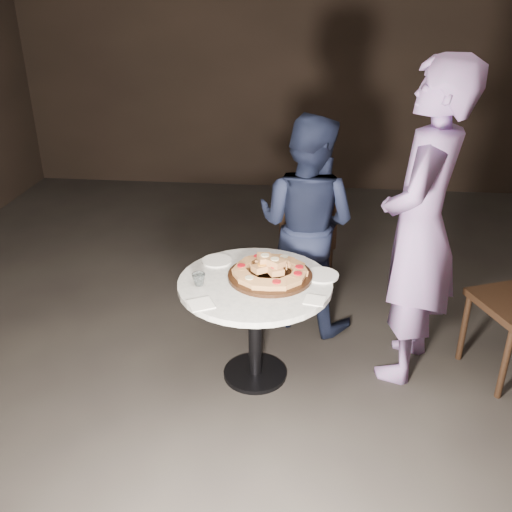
# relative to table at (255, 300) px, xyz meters

# --- Properties ---
(floor) EXTENTS (7.00, 7.00, 0.00)m
(floor) POSITION_rel_table_xyz_m (0.07, 0.02, -0.53)
(floor) COLOR black
(floor) RESTS_ON ground
(table) EXTENTS (1.09, 1.09, 0.65)m
(table) POSITION_rel_table_xyz_m (0.00, 0.00, 0.00)
(table) COLOR black
(table) RESTS_ON ground
(serving_board) EXTENTS (0.56, 0.56, 0.02)m
(serving_board) POSITION_rel_table_xyz_m (0.08, 0.05, 0.13)
(serving_board) COLOR black
(serving_board) RESTS_ON table
(focaccia_pile) EXTENTS (0.43, 0.41, 0.11)m
(focaccia_pile) POSITION_rel_table_xyz_m (0.08, 0.05, 0.18)
(focaccia_pile) COLOR #C2824B
(focaccia_pile) RESTS_ON serving_board
(plate_left) EXTENTS (0.21, 0.21, 0.01)m
(plate_left) POSITION_rel_table_xyz_m (-0.25, 0.22, 0.13)
(plate_left) COLOR white
(plate_left) RESTS_ON table
(plate_right) EXTENTS (0.25, 0.25, 0.01)m
(plate_right) POSITION_rel_table_xyz_m (0.37, 0.09, 0.13)
(plate_right) COLOR white
(plate_right) RESTS_ON table
(water_glass) EXTENTS (0.09, 0.09, 0.07)m
(water_glass) POSITION_rel_table_xyz_m (-0.30, -0.08, 0.16)
(water_glass) COLOR silver
(water_glass) RESTS_ON table
(napkin_near) EXTENTS (0.17, 0.17, 0.01)m
(napkin_near) POSITION_rel_table_xyz_m (-0.25, -0.29, 0.12)
(napkin_near) COLOR white
(napkin_near) RESTS_ON table
(napkin_far) EXTENTS (0.12, 0.12, 0.01)m
(napkin_far) POSITION_rel_table_xyz_m (0.33, -0.18, 0.12)
(napkin_far) COLOR white
(napkin_far) RESTS_ON table
(chair_far) EXTENTS (0.43, 0.45, 0.86)m
(chair_far) POSITION_rel_table_xyz_m (0.27, 1.06, -0.03)
(chair_far) COLOR black
(chair_far) RESTS_ON ground
(diner_navy) EXTENTS (0.86, 0.78, 1.44)m
(diner_navy) POSITION_rel_table_xyz_m (0.26, 0.67, 0.19)
(diner_navy) COLOR black
(diner_navy) RESTS_ON ground
(diner_teal) EXTENTS (0.66, 0.79, 1.85)m
(diner_teal) POSITION_rel_table_xyz_m (0.90, 0.19, 0.40)
(diner_teal) COLOR #7D64A0
(diner_teal) RESTS_ON ground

